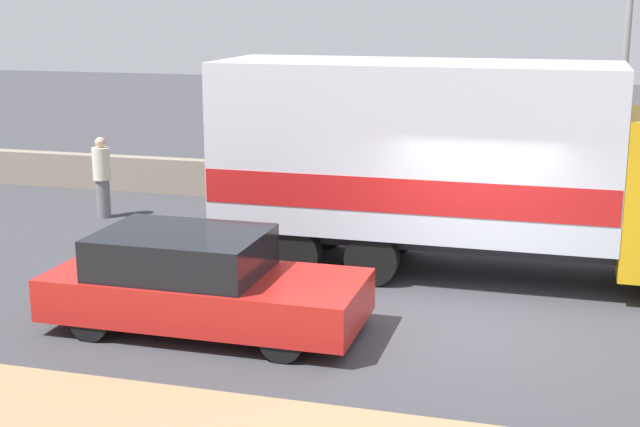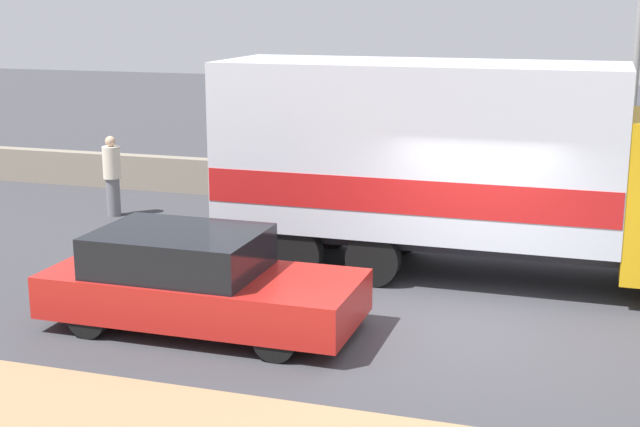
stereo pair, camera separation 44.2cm
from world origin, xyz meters
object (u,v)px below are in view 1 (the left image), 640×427
at_px(pedestrian, 102,176).
at_px(car_hatchback, 199,282).
at_px(box_truck, 466,164).
at_px(street_lamp, 629,15).

bearing_deg(pedestrian, car_hatchback, -50.57).
bearing_deg(car_hatchback, box_truck, 48.18).
height_order(car_hatchback, pedestrian, pedestrian).
bearing_deg(box_truck, pedestrian, 165.71).
distance_m(street_lamp, pedestrian, 11.12).
relative_size(car_hatchback, pedestrian, 2.55).
distance_m(box_truck, car_hatchback, 4.96).
xyz_separation_m(box_truck, pedestrian, (-7.80, 1.99, -0.99)).
xyz_separation_m(street_lamp, pedestrian, (-10.37, -2.31, -3.31)).
distance_m(car_hatchback, pedestrian, 7.22).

